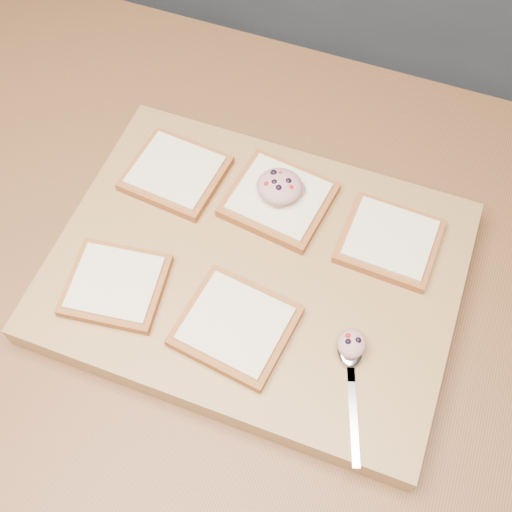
{
  "coord_description": "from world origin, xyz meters",
  "views": [
    {
      "loc": [
        0.0,
        -0.39,
        1.64
      ],
      "look_at": [
        -0.13,
        -0.03,
        0.96
      ],
      "focal_mm": 45.0,
      "sensor_mm": 36.0,
      "label": 1
    }
  ],
  "objects": [
    {
      "name": "spoon",
      "position": [
        0.01,
        -0.11,
        0.94
      ],
      "size": [
        0.07,
        0.15,
        0.01
      ],
      "color": "silver",
      "rests_on": "cutting_board"
    },
    {
      "name": "ground",
      "position": [
        0.0,
        0.0,
        0.0
      ],
      "size": [
        4.0,
        4.0,
        0.0
      ],
      "primitive_type": "plane",
      "color": "#515459",
      "rests_on": "ground"
    },
    {
      "name": "bread_near_left",
      "position": [
        -0.28,
        -0.12,
        0.95
      ],
      "size": [
        0.13,
        0.12,
        0.02
      ],
      "color": "brown",
      "rests_on": "cutting_board"
    },
    {
      "name": "tuna_salad_dollop",
      "position": [
        -0.14,
        0.07,
        0.97
      ],
      "size": [
        0.06,
        0.06,
        0.03
      ],
      "color": "tan",
      "rests_on": "bread_far_center"
    },
    {
      "name": "bread_far_center",
      "position": [
        -0.14,
        0.07,
        0.95
      ],
      "size": [
        0.14,
        0.13,
        0.02
      ],
      "color": "brown",
      "rests_on": "cutting_board"
    },
    {
      "name": "bread_far_right",
      "position": [
        0.01,
        0.06,
        0.95
      ],
      "size": [
        0.12,
        0.11,
        0.02
      ],
      "color": "brown",
      "rests_on": "cutting_board"
    },
    {
      "name": "cutting_board",
      "position": [
        -0.13,
        -0.03,
        0.92
      ],
      "size": [
        0.5,
        0.38,
        0.04
      ],
      "primitive_type": "cube",
      "color": "#A37646",
      "rests_on": "island_counter"
    },
    {
      "name": "island_counter",
      "position": [
        0.0,
        0.0,
        0.45
      ],
      "size": [
        2.0,
        0.8,
        0.9
      ],
      "color": "slate",
      "rests_on": "ground"
    },
    {
      "name": "bread_near_center",
      "position": [
        -0.13,
        -0.12,
        0.95
      ],
      "size": [
        0.14,
        0.13,
        0.02
      ],
      "color": "brown",
      "rests_on": "cutting_board"
    },
    {
      "name": "bread_far_left",
      "position": [
        -0.28,
        0.06,
        0.95
      ],
      "size": [
        0.13,
        0.12,
        0.02
      ],
      "color": "brown",
      "rests_on": "cutting_board"
    },
    {
      "name": "spoon_salad",
      "position": [
        0.01,
        -0.1,
        0.96
      ],
      "size": [
        0.03,
        0.04,
        0.02
      ],
      "color": "tan",
      "rests_on": "spoon"
    }
  ]
}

